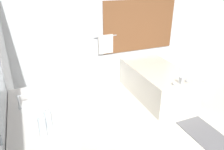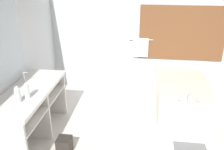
% 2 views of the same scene
% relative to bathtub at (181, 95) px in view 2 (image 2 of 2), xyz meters
% --- Properties ---
extents(wall_back_with_blinds, '(7.40, 0.13, 2.70)m').
position_rel_bathtub_xyz_m(wall_back_with_blinds, '(-0.49, 0.86, 1.02)').
color(wall_back_with_blinds, silver).
rests_on(wall_back_with_blinds, ground_plane).
extents(vanity_counter, '(0.62, 1.59, 0.86)m').
position_rel_bathtub_xyz_m(vanity_counter, '(-2.39, -1.13, 0.30)').
color(vanity_counter, white).
rests_on(vanity_counter, ground_plane).
extents(sink_faucet, '(0.09, 0.04, 0.18)m').
position_rel_bathtub_xyz_m(sink_faucet, '(-2.56, -0.92, 0.62)').
color(sink_faucet, silver).
rests_on(sink_faucet, vanity_counter).
extents(bathtub, '(0.90, 1.64, 0.72)m').
position_rel_bathtub_xyz_m(bathtub, '(0.00, 0.00, 0.00)').
color(bathtub, silver).
rests_on(bathtub, ground_plane).
extents(water_bottle_1, '(0.07, 0.07, 0.22)m').
position_rel_bathtub_xyz_m(water_bottle_1, '(-2.29, -1.41, 0.63)').
color(water_bottle_1, white).
rests_on(water_bottle_1, vanity_counter).
extents(water_bottle_2, '(0.07, 0.07, 0.23)m').
position_rel_bathtub_xyz_m(water_bottle_2, '(-2.36, -1.53, 0.64)').
color(water_bottle_2, white).
rests_on(water_bottle_2, vanity_counter).
extents(waste_bin, '(0.20, 0.20, 0.25)m').
position_rel_bathtub_xyz_m(waste_bin, '(-1.81, -1.44, -0.20)').
color(waste_bin, '#2D2823').
rests_on(waste_bin, ground_plane).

